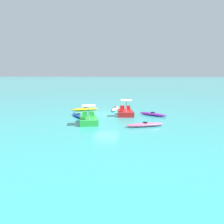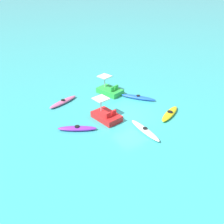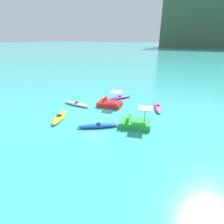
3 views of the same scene
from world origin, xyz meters
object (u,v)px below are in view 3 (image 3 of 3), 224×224
Objects in this scene: kayak_yellow at (59,117)px; kayak_blue at (99,126)px; pedal_boat_green at (136,123)px; kayak_purple at (120,97)px; pedal_boat_red at (110,103)px; kayak_white at (77,104)px; kayak_pink at (158,107)px.

kayak_blue is at bearing 3.37° from kayak_yellow.
kayak_purple is at bearing 125.52° from pedal_boat_green.
kayak_blue is 4.77m from pedal_boat_red.
pedal_boat_green is at bearing 15.29° from kayak_yellow.
kayak_blue is 1.19× the size of pedal_boat_red.
pedal_boat_green reaches higher than kayak_blue.
kayak_white is at bearing -157.51° from pedal_boat_red.
kayak_purple is 2.79m from pedal_boat_red.
pedal_boat_green is (7.27, -1.64, 0.17)m from kayak_white.
pedal_boat_red reaches higher than kayak_blue.
kayak_yellow is (-2.37, -7.56, 0.00)m from kayak_purple.
pedal_boat_green is at bearing -54.48° from kayak_purple.
pedal_boat_green is at bearing -97.51° from kayak_pink.
pedal_boat_red reaches higher than kayak_yellow.
kayak_pink is 7.07m from kayak_blue.
kayak_yellow is (-7.12, -6.54, 0.00)m from kayak_pink.
pedal_boat_green is at bearing -37.01° from pedal_boat_red.
kayak_yellow is at bearing -137.45° from kayak_pink.
kayak_blue is 1.01× the size of kayak_yellow.
pedal_boat_green is (3.98, -3.00, 0.00)m from pedal_boat_red.
pedal_boat_red is at bearing -159.09° from kayak_pink.
kayak_purple is at bearing 167.87° from kayak_pink.
kayak_purple and kayak_yellow have the same top height.
kayak_pink is 1.14× the size of kayak_purple.
kayak_pink is 1.06× the size of kayak_yellow.
kayak_pink and kayak_purple have the same top height.
kayak_yellow is 1.17× the size of pedal_boat_red.
pedal_boat_red is at bearing 22.49° from kayak_white.
kayak_pink is 1.24× the size of pedal_boat_red.
pedal_boat_red is at bearing -86.97° from kayak_purple.
pedal_boat_red is at bearing 107.34° from kayak_blue.
kayak_purple is 1.05× the size of pedal_boat_green.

